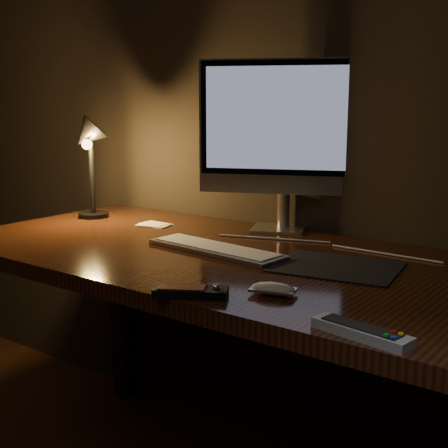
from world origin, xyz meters
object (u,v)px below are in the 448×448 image
Objects in this scene: desk at (245,295)px; tv_remote at (361,332)px; monitor at (279,130)px; keyboard at (216,249)px; mouse at (273,290)px; desk_lamp at (88,149)px; media_remote at (191,291)px.

tv_remote is at bearing -37.99° from desk.
tv_remote is at bearing -73.17° from monitor.
mouse is at bearing -29.83° from keyboard.
mouse is at bearing -7.16° from desk_lamp.
mouse reaches higher than keyboard.
desk is at bearing -101.32° from monitor.
desk_lamp is (-0.92, 0.33, 0.22)m from mouse.
desk_lamp is (-0.80, 0.44, 0.22)m from media_remote.
keyboard is at bearing 90.00° from media_remote.
monitor is at bearing 102.92° from desk.
desk is at bearing 151.05° from tv_remote.
monitor is 1.27× the size of keyboard.
media_remote is at bearing -16.38° from desk_lamp.
desk is at bearing 80.22° from media_remote.
media_remote is at bearing -170.97° from tv_remote.
monitor is at bearing 105.32° from mouse.
desk is at bearing 9.51° from desk_lamp.
desk_lamp is (-0.65, 0.03, 0.36)m from desk.
tv_remote is (0.58, -0.66, -0.29)m from monitor.
keyboard is 2.20× the size of tv_remote.
monitor is 2.79× the size of tv_remote.
media_remote is (0.21, -0.66, -0.29)m from monitor.
desk is at bearing 117.15° from mouse.
mouse is 0.59× the size of media_remote.
desk_lamp reaches higher than desk.
tv_remote is at bearing -25.46° from keyboard.
desk is 0.74m from desk_lamp.
mouse is 1.01m from desk_lamp.
mouse is 0.50× the size of tv_remote.
keyboard is at bearing 158.45° from tv_remote.
keyboard is 0.66m from desk_lamp.
tv_remote is at bearing -29.98° from media_remote.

